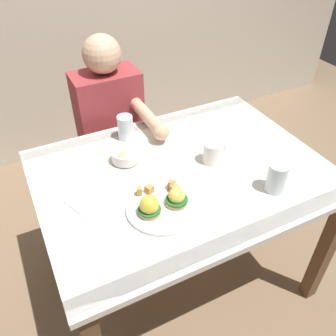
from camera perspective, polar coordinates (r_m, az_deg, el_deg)
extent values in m
plane|color=#7F664C|center=(2.04, 1.87, -16.74)|extent=(6.00, 6.00, 0.00)
cube|color=white|center=(1.49, 2.44, -0.84)|extent=(1.20, 0.90, 0.03)
cube|color=#4C6BB7|center=(1.25, 11.38, -10.91)|extent=(1.20, 0.06, 0.00)
cube|color=#4C6BB7|center=(1.78, -3.76, 6.85)|extent=(1.20, 0.06, 0.00)
cube|color=brown|center=(1.84, 24.14, -11.93)|extent=(0.06, 0.06, 0.71)
cube|color=brown|center=(1.93, -18.54, -7.16)|extent=(0.06, 0.06, 0.71)
cube|color=brown|center=(2.23, 9.71, 1.80)|extent=(0.06, 0.06, 0.71)
cylinder|color=white|center=(1.31, -0.95, -6.48)|extent=(0.27, 0.27, 0.01)
cylinder|color=tan|center=(1.28, -3.00, -7.04)|extent=(0.08, 0.08, 0.02)
cylinder|color=#286B2D|center=(1.27, -3.02, -6.66)|extent=(0.08, 0.08, 0.01)
sphere|color=yellow|center=(1.25, -3.05, -5.94)|extent=(0.07, 0.07, 0.07)
cylinder|color=tan|center=(1.31, 1.40, -5.50)|extent=(0.08, 0.08, 0.02)
cylinder|color=#236028|center=(1.30, 1.41, -5.12)|extent=(0.08, 0.08, 0.01)
sphere|color=#F7DB56|center=(1.29, 1.42, -4.49)|extent=(0.06, 0.06, 0.06)
cube|color=tan|center=(1.35, 1.05, -3.42)|extent=(0.03, 0.03, 0.03)
cube|color=#B77A42|center=(1.37, 0.68, -2.79)|extent=(0.04, 0.04, 0.03)
cube|color=tan|center=(1.35, -4.68, -3.77)|extent=(0.03, 0.03, 0.03)
cube|color=tan|center=(1.35, -3.05, -3.45)|extent=(0.04, 0.04, 0.03)
cube|color=#B77A42|center=(1.36, 0.51, -2.82)|extent=(0.03, 0.03, 0.04)
cylinder|color=white|center=(1.54, -6.84, 1.23)|extent=(0.10, 0.10, 0.01)
cylinder|color=white|center=(1.53, -6.91, 2.05)|extent=(0.12, 0.12, 0.04)
cube|color=#F4DB66|center=(1.49, -7.48, 1.80)|extent=(0.03, 0.03, 0.03)
cube|color=#EA6B70|center=(1.53, -6.47, 2.37)|extent=(0.03, 0.03, 0.02)
cube|color=#EA6B70|center=(1.53, -6.86, 2.09)|extent=(0.03, 0.03, 0.02)
cube|color=#EA6B70|center=(1.52, -6.47, 2.22)|extent=(0.03, 0.03, 0.02)
cube|color=#F4A85B|center=(1.52, -6.92, 2.18)|extent=(0.03, 0.03, 0.02)
cube|color=#EA6B70|center=(1.50, -7.17, 1.35)|extent=(0.02, 0.02, 0.02)
cube|color=#F4A85B|center=(1.52, -7.28, 1.54)|extent=(0.04, 0.04, 0.03)
cube|color=#EA6B70|center=(1.52, -6.30, 1.84)|extent=(0.03, 0.03, 0.02)
cylinder|color=white|center=(1.51, 7.20, 2.44)|extent=(0.08, 0.08, 0.09)
cylinder|color=black|center=(1.49, 7.33, 3.73)|extent=(0.07, 0.07, 0.01)
torus|color=white|center=(1.53, 8.56, 2.92)|extent=(0.06, 0.02, 0.06)
cube|color=silver|center=(1.37, -15.14, -6.16)|extent=(0.06, 0.12, 0.00)
cube|color=silver|center=(1.32, -13.11, -7.78)|extent=(0.04, 0.04, 0.00)
cylinder|color=silver|center=(1.66, -6.91, 6.54)|extent=(0.07, 0.07, 0.12)
cylinder|color=silver|center=(1.68, -6.85, 5.80)|extent=(0.07, 0.07, 0.07)
cylinder|color=silver|center=(1.42, 17.17, -1.50)|extent=(0.08, 0.08, 0.12)
cylinder|color=silver|center=(1.43, 17.04, -2.05)|extent=(0.07, 0.07, 0.09)
cylinder|color=#33333D|center=(2.14, -9.56, -4.57)|extent=(0.11, 0.11, 0.45)
cylinder|color=#33333D|center=(2.18, -5.11, -3.15)|extent=(0.11, 0.11, 0.45)
cube|color=#993338|center=(1.95, -9.49, 8.24)|extent=(0.34, 0.20, 0.50)
sphere|color=#DBAD89|center=(1.81, -10.68, 17.68)|extent=(0.19, 0.19, 0.19)
cylinder|color=#DBAD89|center=(1.73, -3.33, 8.34)|extent=(0.06, 0.30, 0.06)
sphere|color=#DBAD89|center=(1.62, -1.15, 5.93)|extent=(0.08, 0.08, 0.08)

